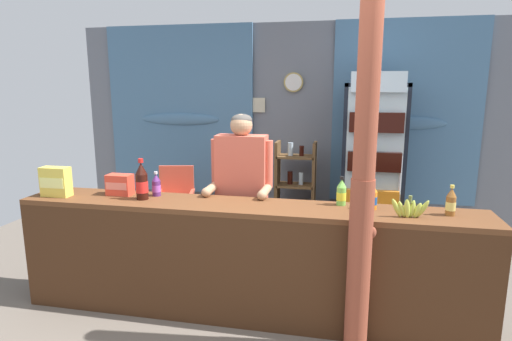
{
  "coord_description": "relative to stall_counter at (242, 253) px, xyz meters",
  "views": [
    {
      "loc": [
        0.59,
        -2.5,
        1.82
      ],
      "look_at": [
        -0.14,
        1.03,
        1.09
      ],
      "focal_mm": 29.6,
      "sensor_mm": 36.0,
      "label": 1
    }
  ],
  "objects": [
    {
      "name": "soda_bottle_cola",
      "position": [
        -0.84,
        0.09,
        0.5
      ],
      "size": [
        0.1,
        0.1,
        0.33
      ],
      "color": "black",
      "rests_on": "stall_counter"
    },
    {
      "name": "snack_box_instant_noodle",
      "position": [
        -1.58,
        0.04,
        0.48
      ],
      "size": [
        0.24,
        0.11,
        0.24
      ],
      "color": "#EAD14C",
      "rests_on": "stall_counter"
    },
    {
      "name": "ground_plane",
      "position": [
        0.13,
        0.67,
        -0.56
      ],
      "size": [
        7.53,
        7.53,
        0.0
      ],
      "primitive_type": "plane",
      "color": "#665B51"
    },
    {
      "name": "back_wall_curtained",
      "position": [
        0.09,
        2.36,
        0.76
      ],
      "size": [
        5.62,
        0.22,
        2.57
      ],
      "color": "slate",
      "rests_on": "ground"
    },
    {
      "name": "soda_bottle_lime_soda",
      "position": [
        0.72,
        0.25,
        0.45
      ],
      "size": [
        0.07,
        0.07,
        0.22
      ],
      "color": "#75C64C",
      "rests_on": "stall_counter"
    },
    {
      "name": "soda_bottle_orange_soda",
      "position": [
        0.95,
        0.18,
        0.45
      ],
      "size": [
        0.07,
        0.07,
        0.21
      ],
      "color": "orange",
      "rests_on": "stall_counter"
    },
    {
      "name": "soda_bottle_iced_tea",
      "position": [
        1.48,
        0.14,
        0.45
      ],
      "size": [
        0.07,
        0.07,
        0.22
      ],
      "color": "brown",
      "rests_on": "stall_counter"
    },
    {
      "name": "shopkeeper",
      "position": [
        -0.13,
        0.53,
        0.44
      ],
      "size": [
        0.55,
        0.42,
        1.58
      ],
      "color": "#28282D",
      "rests_on": "ground"
    },
    {
      "name": "stall_counter",
      "position": [
        0.0,
        0.0,
        0.0
      ],
      "size": [
        3.62,
        0.46,
        0.92
      ],
      "color": "brown",
      "rests_on": "ground"
    },
    {
      "name": "drink_fridge",
      "position": [
        1.04,
        1.75,
        0.5
      ],
      "size": [
        0.65,
        0.72,
        1.95
      ],
      "color": "black",
      "rests_on": "ground"
    },
    {
      "name": "snack_box_crackers",
      "position": [
        -1.09,
        0.19,
        0.44
      ],
      "size": [
        0.21,
        0.13,
        0.17
      ],
      "color": "#E5422D",
      "rests_on": "stall_counter"
    },
    {
      "name": "bottle_shelf_rack",
      "position": [
        0.18,
        1.98,
        0.05
      ],
      "size": [
        0.48,
        0.28,
        1.16
      ],
      "color": "brown",
      "rests_on": "ground"
    },
    {
      "name": "banana_bunch",
      "position": [
        1.19,
        0.03,
        0.42
      ],
      "size": [
        0.27,
        0.06,
        0.16
      ],
      "color": "#B7C647",
      "rests_on": "stall_counter"
    },
    {
      "name": "timber_post",
      "position": [
        0.86,
        -0.22,
        0.62
      ],
      "size": [
        0.18,
        0.16,
        2.46
      ],
      "color": "brown",
      "rests_on": "ground"
    },
    {
      "name": "soda_bottle_grape_soda",
      "position": [
        -0.78,
        0.22,
        0.44
      ],
      "size": [
        0.07,
        0.07,
        0.2
      ],
      "color": "#56286B",
      "rests_on": "stall_counter"
    },
    {
      "name": "plastic_lawn_chair",
      "position": [
        -1.23,
        1.67,
        -0.07
      ],
      "size": [
        0.53,
        0.53,
        0.86
      ],
      "color": "#E5563D",
      "rests_on": "ground"
    }
  ]
}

